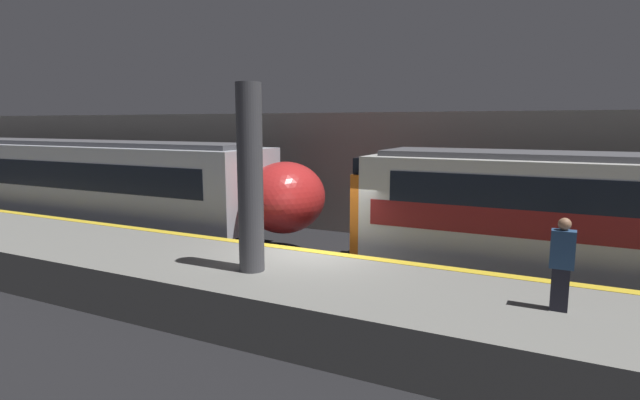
# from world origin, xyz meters

# --- Properties ---
(ground_plane) EXTENTS (120.00, 120.00, 0.00)m
(ground_plane) POSITION_xyz_m (0.00, 0.00, 0.00)
(ground_plane) COLOR black
(platform) EXTENTS (40.00, 3.65, 1.05)m
(platform) POSITION_xyz_m (0.00, -1.82, 0.52)
(platform) COLOR slate
(platform) RESTS_ON ground
(station_rear_barrier) EXTENTS (50.00, 0.15, 4.55)m
(station_rear_barrier) POSITION_xyz_m (0.00, 6.54, 2.28)
(station_rear_barrier) COLOR #9E998E
(station_rear_barrier) RESTS_ON ground
(support_pillar_near) EXTENTS (0.54, 0.54, 3.95)m
(support_pillar_near) POSITION_xyz_m (-0.41, -2.16, 3.02)
(support_pillar_near) COLOR #47474C
(support_pillar_near) RESTS_ON platform
(train_modern) EXTENTS (23.58, 3.12, 3.49)m
(train_modern) POSITION_xyz_m (-13.29, 2.51, 1.80)
(train_modern) COLOR black
(train_modern) RESTS_ON ground
(person_waiting) EXTENTS (0.38, 0.24, 1.59)m
(person_waiting) POSITION_xyz_m (5.53, -1.76, 1.87)
(person_waiting) COLOR black
(person_waiting) RESTS_ON platform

